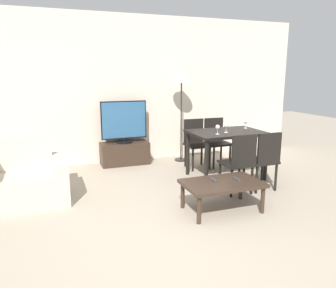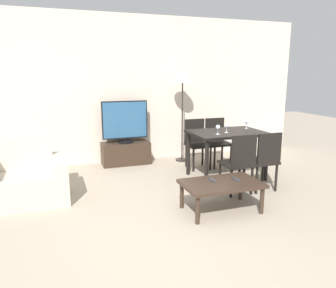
{
  "view_description": "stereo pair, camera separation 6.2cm",
  "coord_description": "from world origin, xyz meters",
  "px_view_note": "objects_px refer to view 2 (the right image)",
  "views": [
    {
      "loc": [
        -1.08,
        -2.67,
        1.66
      ],
      "look_at": [
        0.51,
        1.68,
        0.65
      ],
      "focal_mm": 35.0,
      "sensor_mm": 36.0,
      "label": 1
    },
    {
      "loc": [
        -1.02,
        -2.69,
        1.66
      ],
      "look_at": [
        0.51,
        1.68,
        0.65
      ],
      "focal_mm": 35.0,
      "sensor_mm": 36.0,
      "label": 2
    }
  ],
  "objects_px": {
    "dining_chair_far": "(217,139)",
    "floor_lamp": "(183,81)",
    "armchair": "(27,180)",
    "dining_table": "(227,138)",
    "wine_glass_center": "(218,128)",
    "wine_glass_right": "(247,122)",
    "remote_primary": "(212,180)",
    "wine_glass_left": "(227,126)",
    "remote_secondary": "(236,180)",
    "tv_stand": "(126,153)",
    "dining_chair_near_right": "(264,158)",
    "dining_chair_far_left": "(197,141)",
    "dining_chair_near": "(239,161)",
    "coffee_table": "(221,185)",
    "tv": "(125,122)"
  },
  "relations": [
    {
      "from": "dining_chair_near_right",
      "to": "wine_glass_left",
      "type": "bearing_deg",
      "value": 113.2
    },
    {
      "from": "floor_lamp",
      "to": "wine_glass_left",
      "type": "xyz_separation_m",
      "value": [
        0.22,
        -1.3,
        -0.66
      ]
    },
    {
      "from": "armchair",
      "to": "tv_stand",
      "type": "distance_m",
      "value": 2.08
    },
    {
      "from": "dining_table",
      "to": "wine_glass_left",
      "type": "bearing_deg",
      "value": -125.56
    },
    {
      "from": "floor_lamp",
      "to": "remote_primary",
      "type": "bearing_deg",
      "value": -102.52
    },
    {
      "from": "dining_chair_far",
      "to": "dining_chair_near_right",
      "type": "relative_size",
      "value": 1.0
    },
    {
      "from": "tv_stand",
      "to": "floor_lamp",
      "type": "relative_size",
      "value": 0.51
    },
    {
      "from": "tv_stand",
      "to": "floor_lamp",
      "type": "xyz_separation_m",
      "value": [
        1.07,
        -0.12,
        1.31
      ]
    },
    {
      "from": "floor_lamp",
      "to": "remote_secondary",
      "type": "relative_size",
      "value": 11.4
    },
    {
      "from": "tv",
      "to": "dining_chair_far_left",
      "type": "distance_m",
      "value": 1.34
    },
    {
      "from": "wine_glass_left",
      "to": "dining_chair_near_right",
      "type": "bearing_deg",
      "value": -66.8
    },
    {
      "from": "armchair",
      "to": "tv_stand",
      "type": "bearing_deg",
      "value": 39.86
    },
    {
      "from": "armchair",
      "to": "wine_glass_center",
      "type": "relative_size",
      "value": 7.03
    },
    {
      "from": "armchair",
      "to": "dining_chair_far",
      "type": "bearing_deg",
      "value": 12.79
    },
    {
      "from": "coffee_table",
      "to": "dining_chair_far_left",
      "type": "bearing_deg",
      "value": 74.86
    },
    {
      "from": "dining_chair_far",
      "to": "dining_chair_near",
      "type": "bearing_deg",
      "value": -105.83
    },
    {
      "from": "tv",
      "to": "wine_glass_center",
      "type": "height_order",
      "value": "tv"
    },
    {
      "from": "dining_chair_far",
      "to": "remote_secondary",
      "type": "bearing_deg",
      "value": -110.84
    },
    {
      "from": "armchair",
      "to": "dining_chair_far_left",
      "type": "bearing_deg",
      "value": 14.58
    },
    {
      "from": "dining_chair_far",
      "to": "wine_glass_right",
      "type": "xyz_separation_m",
      "value": [
        0.24,
        -0.56,
        0.38
      ]
    },
    {
      "from": "armchair",
      "to": "floor_lamp",
      "type": "bearing_deg",
      "value": 24.48
    },
    {
      "from": "dining_chair_near",
      "to": "wine_glass_left",
      "type": "bearing_deg",
      "value": 77.54
    },
    {
      "from": "remote_primary",
      "to": "wine_glass_left",
      "type": "height_order",
      "value": "wine_glass_left"
    },
    {
      "from": "dining_chair_near_right",
      "to": "remote_primary",
      "type": "xyz_separation_m",
      "value": [
        -0.99,
        -0.35,
        -0.1
      ]
    },
    {
      "from": "dining_table",
      "to": "remote_secondary",
      "type": "bearing_deg",
      "value": -113.8
    },
    {
      "from": "tv_stand",
      "to": "dining_table",
      "type": "xyz_separation_m",
      "value": [
        1.35,
        -1.33,
        0.45
      ]
    },
    {
      "from": "remote_secondary",
      "to": "armchair",
      "type": "bearing_deg",
      "value": 155.13
    },
    {
      "from": "remote_primary",
      "to": "remote_secondary",
      "type": "height_order",
      "value": "same"
    },
    {
      "from": "dining_chair_far",
      "to": "wine_glass_center",
      "type": "height_order",
      "value": "wine_glass_center"
    },
    {
      "from": "tv",
      "to": "dining_chair_near",
      "type": "xyz_separation_m",
      "value": [
        1.15,
        -2.04,
        -0.31
      ]
    },
    {
      "from": "remote_secondary",
      "to": "wine_glass_right",
      "type": "relative_size",
      "value": 1.03
    },
    {
      "from": "dining_table",
      "to": "coffee_table",
      "type": "bearing_deg",
      "value": -121.59
    },
    {
      "from": "dining_chair_near_right",
      "to": "dining_chair_far_left",
      "type": "relative_size",
      "value": 1.0
    },
    {
      "from": "wine_glass_left",
      "to": "coffee_table",
      "type": "bearing_deg",
      "value": -121.23
    },
    {
      "from": "floor_lamp",
      "to": "wine_glass_center",
      "type": "relative_size",
      "value": 11.71
    },
    {
      "from": "floor_lamp",
      "to": "remote_secondary",
      "type": "distance_m",
      "value": 2.62
    },
    {
      "from": "armchair",
      "to": "remote_secondary",
      "type": "height_order",
      "value": "armchair"
    },
    {
      "from": "tv_stand",
      "to": "tv",
      "type": "bearing_deg",
      "value": -90.0
    },
    {
      "from": "dining_chair_far_left",
      "to": "wine_glass_left",
      "type": "xyz_separation_m",
      "value": [
        0.14,
        -0.8,
        0.38
      ]
    },
    {
      "from": "tv_stand",
      "to": "coffee_table",
      "type": "relative_size",
      "value": 0.92
    },
    {
      "from": "armchair",
      "to": "dining_table",
      "type": "bearing_deg",
      "value": 0.11
    },
    {
      "from": "wine_glass_left",
      "to": "wine_glass_right",
      "type": "bearing_deg",
      "value": 25.42
    },
    {
      "from": "tv_stand",
      "to": "remote_primary",
      "type": "distance_m",
      "value": 2.46
    },
    {
      "from": "tv",
      "to": "remote_primary",
      "type": "xyz_separation_m",
      "value": [
        0.57,
        -2.39,
        -0.41
      ]
    },
    {
      "from": "dining_chair_near_right",
      "to": "remote_secondary",
      "type": "height_order",
      "value": "dining_chair_near_right"
    },
    {
      "from": "armchair",
      "to": "dining_table",
      "type": "height_order",
      "value": "armchair"
    },
    {
      "from": "dining_chair_far",
      "to": "floor_lamp",
      "type": "xyz_separation_m",
      "value": [
        -0.48,
        0.5,
        1.03
      ]
    },
    {
      "from": "coffee_table",
      "to": "wine_glass_right",
      "type": "height_order",
      "value": "wine_glass_right"
    },
    {
      "from": "tv_stand",
      "to": "dining_table",
      "type": "bearing_deg",
      "value": -44.48
    },
    {
      "from": "dining_chair_far",
      "to": "wine_glass_right",
      "type": "distance_m",
      "value": 0.72
    }
  ]
}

